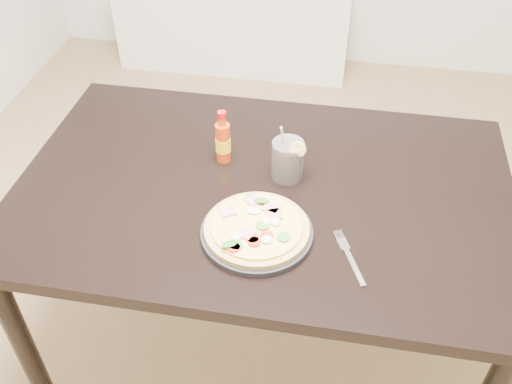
% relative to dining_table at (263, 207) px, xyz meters
% --- Properties ---
extents(floor, '(4.50, 4.50, 0.00)m').
position_rel_dining_table_xyz_m(floor, '(0.28, -0.06, -0.67)').
color(floor, '#9E7A51').
rests_on(floor, ground).
extents(dining_table, '(1.40, 0.90, 0.75)m').
position_rel_dining_table_xyz_m(dining_table, '(0.00, 0.00, 0.00)').
color(dining_table, black).
rests_on(dining_table, ground).
extents(plate, '(0.29, 0.29, 0.02)m').
position_rel_dining_table_xyz_m(plate, '(0.02, -0.19, 0.09)').
color(plate, black).
rests_on(plate, dining_table).
extents(pizza, '(0.27, 0.27, 0.03)m').
position_rel_dining_table_xyz_m(pizza, '(0.02, -0.19, 0.11)').
color(pizza, tan).
rests_on(pizza, plate).
extents(hot_sauce_bottle, '(0.05, 0.05, 0.17)m').
position_rel_dining_table_xyz_m(hot_sauce_bottle, '(-0.14, 0.10, 0.15)').
color(hot_sauce_bottle, red).
rests_on(hot_sauce_bottle, dining_table).
extents(cola_cup, '(0.10, 0.09, 0.18)m').
position_rel_dining_table_xyz_m(cola_cup, '(0.06, 0.05, 0.14)').
color(cola_cup, black).
rests_on(cola_cup, dining_table).
extents(fork, '(0.09, 0.18, 0.00)m').
position_rel_dining_table_xyz_m(fork, '(0.25, -0.23, 0.09)').
color(fork, silver).
rests_on(fork, dining_table).
extents(media_console, '(1.40, 0.34, 0.50)m').
position_rel_dining_table_xyz_m(media_console, '(-0.52, 2.01, -0.42)').
color(media_console, white).
rests_on(media_console, ground).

